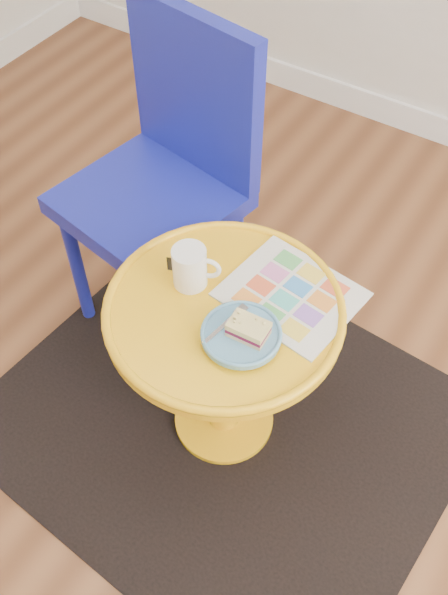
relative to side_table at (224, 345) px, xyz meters
The scene contains 10 objects.
floor 0.53m from the side_table, 83.59° to the right, with size 4.00×4.00×0.00m, color brown.
room_walls 1.19m from the side_table, 146.42° to the left, with size 4.00×4.00×4.00m.
rug 0.39m from the side_table, 93.58° to the left, with size 1.30×1.10×0.01m, color black.
side_table is the anchor object (origin of this frame).
chair 0.53m from the side_table, 141.06° to the left, with size 0.51×0.51×0.99m.
newspaper 0.23m from the side_table, 46.77° to the left, with size 0.30×0.26×0.01m, color silver.
mug 0.24m from the side_table, 166.94° to the left, with size 0.12×0.08×0.11m.
plate 0.20m from the side_table, 34.29° to the right, with size 0.18×0.18×0.02m.
cake_slice 0.23m from the side_table, 27.69° to the right, with size 0.09×0.06×0.04m.
fork 0.19m from the side_table, 51.48° to the right, with size 0.04×0.14×0.00m.
Camera 1 is at (0.48, -0.46, 1.78)m, focal length 40.00 mm.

